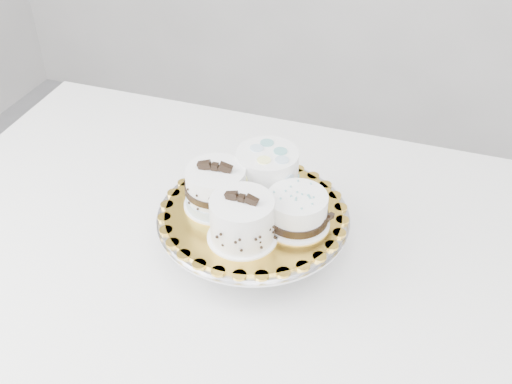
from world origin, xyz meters
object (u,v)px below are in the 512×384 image
(table, at_px, (242,268))
(cake_board, at_px, (253,212))
(cake_dots, at_px, (267,171))
(cake_ribbon, at_px, (298,211))
(cake_banded, at_px, (216,189))
(cake_stand, at_px, (253,226))
(cake_swirl, at_px, (242,220))

(table, relative_size, cake_board, 4.32)
(cake_dots, bearing_deg, cake_ribbon, -63.65)
(cake_ribbon, bearing_deg, cake_banded, -161.76)
(cake_stand, distance_m, cake_ribbon, 0.10)
(cake_stand, height_order, cake_swirl, cake_swirl)
(cake_board, relative_size, cake_dots, 2.15)
(cake_stand, xyz_separation_m, cake_swirl, (0.01, -0.07, 0.07))
(cake_swirl, relative_size, cake_banded, 1.01)
(cake_banded, relative_size, cake_ribbon, 0.91)
(table, distance_m, cake_board, 0.17)
(table, relative_size, cake_stand, 3.96)
(cake_stand, xyz_separation_m, cake_board, (-0.00, 0.00, 0.03))
(table, relative_size, cake_ribbon, 10.45)
(cake_swirl, height_order, cake_dots, cake_swirl)
(cake_swirl, relative_size, cake_dots, 0.81)
(cake_dots, bearing_deg, cake_banded, -154.92)
(cake_board, relative_size, cake_swirl, 2.63)
(cake_dots, bearing_deg, cake_board, -112.71)
(cake_swirl, xyz_separation_m, cake_dots, (-0.01, 0.13, 0.00))
(cake_banded, relative_size, cake_dots, 0.81)
(table, bearing_deg, cake_swirl, -68.73)
(table, xyz_separation_m, cake_ribbon, (0.11, -0.03, 0.19))
(table, height_order, cake_stand, cake_stand)
(table, height_order, cake_dots, cake_dots)
(table, height_order, cake_board, cake_board)
(table, height_order, cake_ribbon, cake_ribbon)
(cake_dots, bearing_deg, cake_swirl, -109.37)
(cake_stand, bearing_deg, cake_swirl, -84.22)
(cake_board, height_order, cake_dots, cake_dots)
(cake_banded, bearing_deg, cake_ribbon, -7.26)
(cake_swirl, bearing_deg, cake_banded, 139.31)
(cake_swirl, relative_size, cake_ribbon, 0.92)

